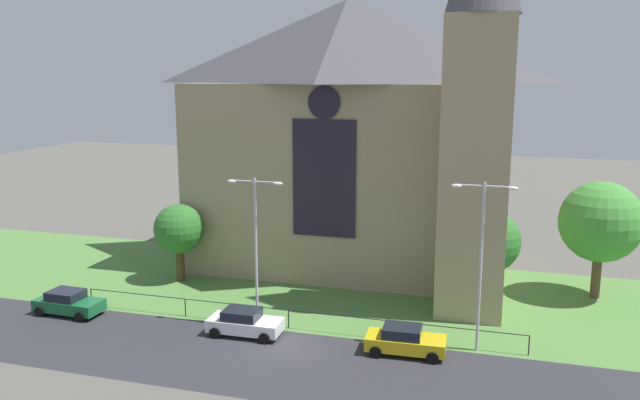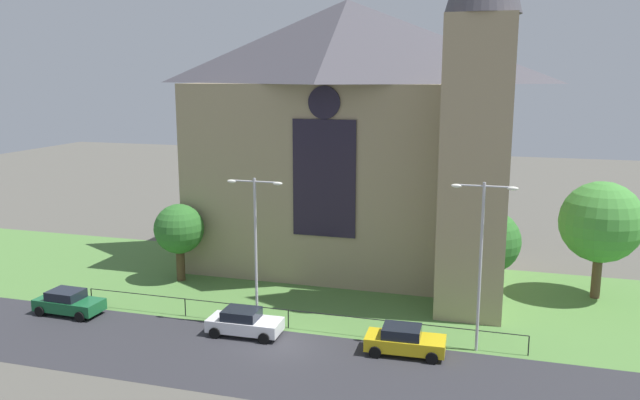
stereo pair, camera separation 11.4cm
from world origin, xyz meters
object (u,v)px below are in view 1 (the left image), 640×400
tree_right_near (489,242)px  parked_car_yellow (405,340)px  tree_right_far (601,222)px  parked_car_white (244,322)px  streetlamp_far (482,247)px  parked_car_green (68,303)px  streetlamp_near (256,234)px  tree_left_near (179,230)px  church_building (354,134)px

tree_right_near → parked_car_yellow: size_ratio=1.54×
tree_right_far → parked_car_white: size_ratio=1.85×
tree_right_far → streetlamp_far: (-7.17, -10.79, 0.61)m
parked_car_green → streetlamp_near: bearing=9.3°
tree_right_near → tree_left_near: bearing=178.5°
parked_car_green → tree_left_near: bearing=68.0°
tree_left_near → tree_right_near: tree_right_near is taller
church_building → tree_left_near: 14.58m
streetlamp_far → parked_car_white: size_ratio=2.17×
tree_right_near → church_building: bearing=144.3°
church_building → parked_car_yellow: size_ratio=6.09×
church_building → parked_car_white: size_ratio=6.14×
parked_car_green → tree_right_far: bearing=22.9°
tree_left_near → streetlamp_near: 10.69m
church_building → parked_car_yellow: bearing=-66.6°
church_building → parked_car_yellow: (6.31, -14.60, -9.53)m
tree_left_near → church_building: bearing=31.4°
parked_car_yellow → tree_left_near: bearing=153.6°
parked_car_yellow → parked_car_white: bearing=178.1°
streetlamp_far → parked_car_yellow: bearing=-157.7°
church_building → tree_left_near: church_building is taller
church_building → streetlamp_far: size_ratio=2.83×
parked_car_white → parked_car_yellow: same height
tree_left_near → parked_car_yellow: size_ratio=1.31×
tree_left_near → streetlamp_near: size_ratio=0.63×
tree_left_near → parked_car_green: size_ratio=1.32×
streetlamp_far → parked_car_yellow: 6.39m
tree_right_far → streetlamp_near: bearing=-151.4°
church_building → parked_car_yellow: 18.54m
parked_car_yellow → streetlamp_far: bearing=20.0°
tree_left_near → parked_car_yellow: tree_left_near is taller
church_building → streetlamp_near: (-2.69, -13.10, -4.70)m
parked_car_green → church_building: bearing=46.8°
tree_left_near → parked_car_green: (-3.46, -7.93, -3.03)m
parked_car_green → parked_car_white: bearing=1.9°
tree_right_far → parked_car_yellow: bearing=-131.4°
tree_left_near → streetlamp_far: size_ratio=0.61×
streetlamp_near → parked_car_green: 12.95m
church_building → streetlamp_near: bearing=-101.6°
tree_right_far → streetlamp_far: 12.97m
tree_right_far → tree_left_near: size_ratio=1.40×
parked_car_white → tree_left_near: bearing=135.2°
church_building → tree_right_near: church_building is taller
streetlamp_far → parked_car_green: size_ratio=2.17×
parked_car_white → parked_car_green: bearing=179.1°
church_building → tree_left_near: size_ratio=4.64×
tree_right_near → tree_right_far: bearing=36.0°
streetlamp_far → parked_car_yellow: (-3.66, -1.50, -5.02)m
streetlamp_near → parked_car_yellow: bearing=-9.4°
tree_right_far → parked_car_white: 23.92m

